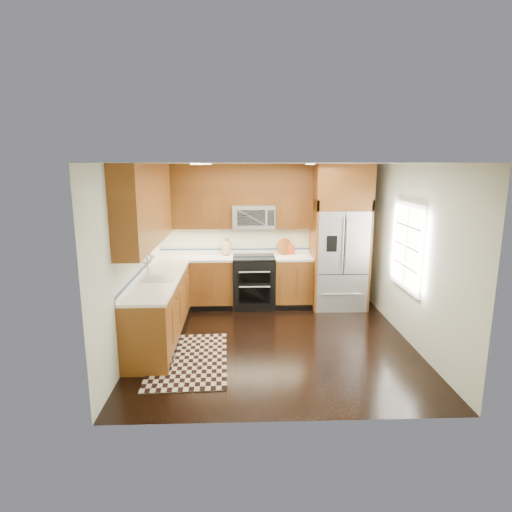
{
  "coord_description": "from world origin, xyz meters",
  "views": [
    {
      "loc": [
        -0.48,
        -5.92,
        2.58
      ],
      "look_at": [
        -0.25,
        0.6,
        1.18
      ],
      "focal_mm": 30.0,
      "sensor_mm": 36.0,
      "label": 1
    }
  ],
  "objects_px": {
    "knife_block": "(227,248)",
    "refrigerator": "(340,237)",
    "rug": "(189,359)",
    "utensil_crock": "(291,248)",
    "range": "(254,282)"
  },
  "relations": [
    {
      "from": "rug",
      "to": "utensil_crock",
      "type": "relative_size",
      "value": 4.89
    },
    {
      "from": "rug",
      "to": "refrigerator",
      "type": "bearing_deg",
      "value": 38.91
    },
    {
      "from": "refrigerator",
      "to": "utensil_crock",
      "type": "height_order",
      "value": "refrigerator"
    },
    {
      "from": "refrigerator",
      "to": "knife_block",
      "type": "bearing_deg",
      "value": 173.5
    },
    {
      "from": "range",
      "to": "utensil_crock",
      "type": "distance_m",
      "value": 0.94
    },
    {
      "from": "knife_block",
      "to": "refrigerator",
      "type": "bearing_deg",
      "value": -6.5
    },
    {
      "from": "utensil_crock",
      "to": "knife_block",
      "type": "bearing_deg",
      "value": -178.89
    },
    {
      "from": "knife_block",
      "to": "utensil_crock",
      "type": "distance_m",
      "value": 1.2
    },
    {
      "from": "range",
      "to": "utensil_crock",
      "type": "relative_size",
      "value": 2.72
    },
    {
      "from": "refrigerator",
      "to": "knife_block",
      "type": "relative_size",
      "value": 8.3
    },
    {
      "from": "refrigerator",
      "to": "rug",
      "type": "xyz_separation_m",
      "value": [
        -2.5,
        -2.17,
        -1.3
      ]
    },
    {
      "from": "range",
      "to": "knife_block",
      "type": "distance_m",
      "value": 0.8
    },
    {
      "from": "knife_block",
      "to": "range",
      "type": "bearing_deg",
      "value": -21.48
    },
    {
      "from": "rug",
      "to": "utensil_crock",
      "type": "xyz_separation_m",
      "value": [
        1.65,
        2.43,
        1.05
      ]
    },
    {
      "from": "range",
      "to": "utensil_crock",
      "type": "bearing_deg",
      "value": 17.23
    }
  ]
}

